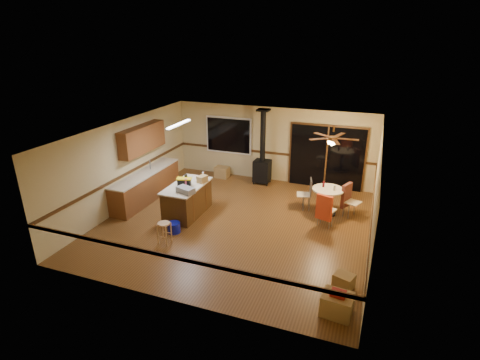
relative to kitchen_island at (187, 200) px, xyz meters
The scene contains 35 objects.
floor 1.57m from the kitchen_island, ahead, with size 7.00×7.00×0.00m, color brown.
ceiling 2.62m from the kitchen_island, ahead, with size 7.00×7.00×0.00m, color silver.
wall_back 3.90m from the kitchen_island, 66.80° to the left, with size 7.00×7.00×0.00m, color tan.
wall_front 3.90m from the kitchen_island, 66.80° to the right, with size 7.00×7.00×0.00m, color tan.
wall_left 2.17m from the kitchen_island, behind, with size 7.00×7.00×0.00m, color tan.
wall_right 5.07m from the kitchen_island, ahead, with size 7.00×7.00×0.00m, color tan.
chair_rail 1.60m from the kitchen_island, ahead, with size 7.00×7.00×0.08m, color #432710, non-canonical shape.
window 3.61m from the kitchen_island, 91.66° to the left, with size 1.72×0.10×1.32m, color black.
sliding_door 4.88m from the kitchen_island, 45.42° to the left, with size 2.52×0.10×2.10m, color black.
lower_cabinets 1.77m from the kitchen_island, 163.61° to the left, with size 0.60×3.00×0.86m, color brown.
countertop 1.82m from the kitchen_island, 163.61° to the left, with size 0.64×3.04×0.04m, color beige.
upper_cabinets 2.43m from the kitchen_island, 159.02° to the left, with size 0.35×2.00×0.80m, color brown.
kitchen_island is the anchor object (origin of this frame).
wood_stove 3.33m from the kitchen_island, 66.91° to the left, with size 0.55×0.50×2.52m.
ceiling_fan 4.38m from the kitchen_island, 20.55° to the left, with size 0.24×0.24×0.55m.
fluorescent_strip 2.15m from the kitchen_island, 135.00° to the left, with size 0.10×1.20×0.04m, color white.
toolbox_grey 0.75m from the kitchen_island, 64.26° to the right, with size 0.49×0.27×0.15m, color slate.
toolbox_black 0.55m from the kitchen_island, 112.70° to the right, with size 0.36×0.19×0.20m, color black.
toolbox_yellow_lid 0.67m from the kitchen_island, 112.70° to the right, with size 0.41×0.22×0.03m, color gold.
box_on_island 0.73m from the kitchen_island, 49.00° to the left, with size 0.21×0.29×0.19m, color olive.
bottle_dark 0.60m from the kitchen_island, 120.41° to the left, with size 0.08×0.08×0.29m, color black.
bottle_pink 0.58m from the kitchen_island, 66.53° to the right, with size 0.08×0.08×0.24m, color #D84C8C.
bottle_white 0.91m from the kitchen_island, 76.36° to the left, with size 0.06×0.06×0.17m, color white.
bar_stool 1.66m from the kitchen_island, 82.60° to the right, with size 0.30×0.30×0.55m, color tan.
blue_bucket 1.15m from the kitchen_island, 81.46° to the right, with size 0.33×0.33×0.28m, color #0B13A6.
dining_table 4.02m from the kitchen_island, 20.55° to the left, with size 0.89×0.89×0.78m.
glass_red 3.94m from the kitchen_island, 22.69° to the left, with size 0.06×0.06×0.17m, color #590C14.
glass_cream 4.19m from the kitchen_island, 19.04° to the left, with size 0.07×0.07×0.15m, color beige.
chair_left 3.52m from the kitchen_island, 25.88° to the left, with size 0.49×0.48×0.51m.
chair_near 3.84m from the kitchen_island, ahead, with size 0.54×0.57×0.70m.
chair_right 4.56m from the kitchen_island, 19.65° to the left, with size 0.59×0.57×0.70m.
box_under_window 3.12m from the kitchen_island, 94.34° to the left, with size 0.49×0.39×0.39m, color olive.
box_corner_a 5.33m from the kitchen_island, 31.29° to the right, with size 0.56×0.47×0.42m, color olive.
box_corner_b 4.99m from the kitchen_island, 22.66° to the right, with size 0.38×0.33×0.31m, color olive.
box_small_red 5.32m from the kitchen_island, 31.29° to the right, with size 0.27×0.22×0.07m, color maroon.
Camera 1 is at (3.31, -8.64, 4.88)m, focal length 28.00 mm.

